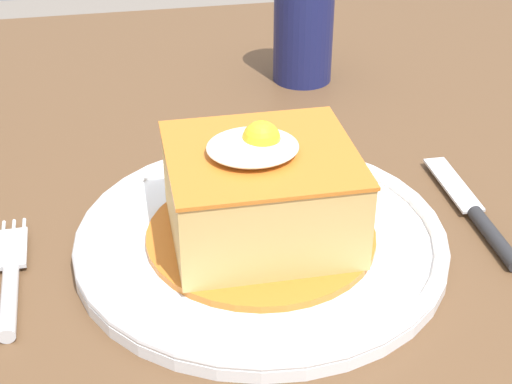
# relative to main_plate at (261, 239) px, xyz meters

# --- Properties ---
(dining_table) EXTENTS (1.49, 1.02, 0.75)m
(dining_table) POSITION_rel_main_plate_xyz_m (0.07, 0.08, -0.10)
(dining_table) COLOR brown
(dining_table) RESTS_ON ground_plane
(main_plate) EXTENTS (0.29, 0.29, 0.02)m
(main_plate) POSITION_rel_main_plate_xyz_m (0.00, 0.00, 0.00)
(main_plate) COLOR white
(main_plate) RESTS_ON dining_table
(sandwich_meal) EXTENTS (0.18, 0.18, 0.10)m
(sandwich_meal) POSITION_rel_main_plate_xyz_m (-0.00, -0.00, 0.04)
(sandwich_meal) COLOR #C66B23
(sandwich_meal) RESTS_ON main_plate
(fork) EXTENTS (0.02, 0.14, 0.01)m
(fork) POSITION_rel_main_plate_xyz_m (-0.19, -0.01, -0.00)
(fork) COLOR silver
(fork) RESTS_ON dining_table
(knife) EXTENTS (0.02, 0.17, 0.01)m
(knife) POSITION_rel_main_plate_xyz_m (0.18, -0.01, -0.00)
(knife) COLOR #262628
(knife) RESTS_ON dining_table
(soda_can) EXTENTS (0.07, 0.07, 0.12)m
(soda_can) POSITION_rel_main_plate_xyz_m (0.11, 0.31, 0.05)
(soda_can) COLOR #191E51
(soda_can) RESTS_ON dining_table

